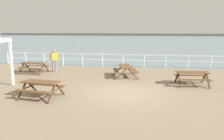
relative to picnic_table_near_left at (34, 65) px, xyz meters
name	(u,v)px	position (x,y,z in m)	size (l,w,h in m)	color
ground_plane	(125,95)	(7.05, -4.12, -0.68)	(30.00, 24.00, 0.20)	gray
sea_band	(142,40)	(7.05, 48.63, -0.58)	(142.00, 90.00, 0.01)	gray
distant_shoreline	(144,35)	(7.05, 91.63, -0.58)	(142.00, 6.00, 1.80)	#4C4C47
seaward_railing	(133,58)	(7.05, 3.63, 0.16)	(23.07, 0.07, 1.08)	white
picnic_table_near_left	(34,65)	(0.00, 0.00, 0.00)	(1.90, 1.65, 0.80)	brown
picnic_table_near_right	(41,85)	(3.22, -5.48, 0.00)	(1.99, 1.75, 0.80)	brown
picnic_table_mid_centre	(125,68)	(6.72, -0.41, 0.00)	(1.87, 2.09, 0.80)	brown
picnic_table_far_left	(192,75)	(10.70, -1.99, 0.00)	(1.86, 1.61, 0.80)	brown
visitor	(54,59)	(1.29, 0.66, 0.36)	(0.50, 0.33, 1.66)	slate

